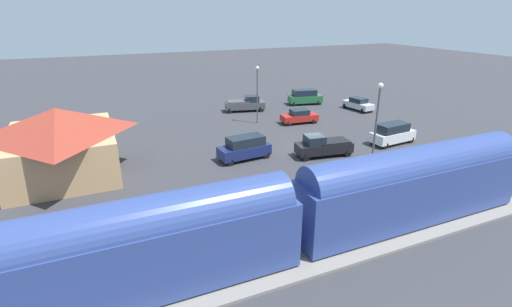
{
  "coord_description": "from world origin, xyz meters",
  "views": [
    {
      "loc": [
        -29.87,
        19.15,
        13.22
      ],
      "look_at": [
        -0.66,
        6.15,
        1.0
      ],
      "focal_mm": 26.37,
      "sensor_mm": 36.0,
      "label": 1
    }
  ],
  "objects": [
    {
      "name": "light_pole_near_platform",
      "position": [
        -7.2,
        -1.55,
        4.99
      ],
      "size": [
        0.44,
        0.44,
        7.96
      ],
      "color": "#515156",
      "rests_on": "ground"
    },
    {
      "name": "pickup_black",
      "position": [
        -1.43,
        -0.56,
        1.03
      ],
      "size": [
        2.71,
        5.63,
        2.14
      ],
      "color": "black",
      "rests_on": "ground"
    },
    {
      "name": "suv_white",
      "position": [
        -1.4,
        -9.21,
        1.15
      ],
      "size": [
        2.39,
        5.05,
        2.22
      ],
      "color": "white",
      "rests_on": "ground"
    },
    {
      "name": "sedan_silver",
      "position": [
        11.67,
        -15.12,
        0.88
      ],
      "size": [
        4.7,
        2.72,
        1.74
      ],
      "color": "silver",
      "rests_on": "ground"
    },
    {
      "name": "railway_track",
      "position": [
        -14.0,
        0.0,
        0.09
      ],
      "size": [
        4.8,
        70.0,
        0.3
      ],
      "color": "gray",
      "rests_on": "ground"
    },
    {
      "name": "light_pole_lot_center",
      "position": [
        11.48,
        0.57,
        4.47
      ],
      "size": [
        0.44,
        0.44,
        7.01
      ],
      "color": "#515156",
      "rests_on": "ground"
    },
    {
      "name": "platform",
      "position": [
        -10.0,
        0.0,
        0.15
      ],
      "size": [
        3.2,
        46.0,
        0.3
      ],
      "color": "#A8A399",
      "rests_on": "ground"
    },
    {
      "name": "ground_plane",
      "position": [
        0.0,
        0.0,
        0.0
      ],
      "size": [
        200.0,
        200.0,
        0.0
      ],
      "primitive_type": "plane",
      "color": "#38383D"
    },
    {
      "name": "pedestrian_on_platform",
      "position": [
        -10.39,
        -7.73,
        1.28
      ],
      "size": [
        0.36,
        0.36,
        1.71
      ],
      "color": "#23284C",
      "rests_on": "platform"
    },
    {
      "name": "suv_navy",
      "position": [
        0.85,
        6.64,
        1.15
      ],
      "size": [
        2.39,
        5.05,
        2.22
      ],
      "color": "navy",
      "rests_on": "ground"
    },
    {
      "name": "pickup_charcoal",
      "position": [
        17.57,
        -0.39,
        1.03
      ],
      "size": [
        3.12,
        5.7,
        2.14
      ],
      "color": "#47494F",
      "rests_on": "ground"
    },
    {
      "name": "passenger_train",
      "position": [
        -14.0,
        18.38,
        2.86
      ],
      "size": [
        2.93,
        51.16,
        4.98
      ],
      "color": "#33478C",
      "rests_on": "railway_track"
    },
    {
      "name": "station_building",
      "position": [
        4.0,
        22.0,
        3.01
      ],
      "size": [
        11.06,
        9.08,
        5.79
      ],
      "color": "tan",
      "rests_on": "ground"
    },
    {
      "name": "suv_green",
      "position": [
        17.71,
        -10.02,
        1.15
      ],
      "size": [
        2.93,
        5.2,
        2.22
      ],
      "color": "#236638",
      "rests_on": "ground"
    },
    {
      "name": "sedan_red",
      "position": [
        9.3,
        -4.2,
        0.88
      ],
      "size": [
        2.29,
        4.66,
        1.74
      ],
      "color": "red",
      "rests_on": "ground"
    }
  ]
}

